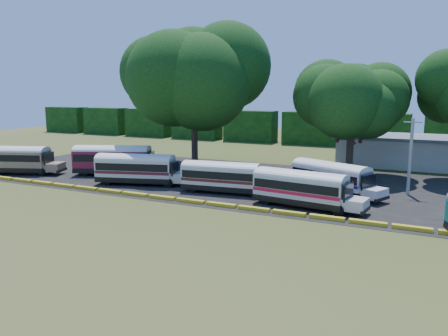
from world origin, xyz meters
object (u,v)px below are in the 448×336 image
at_px(bus_white_red, 302,187).
at_px(bus_red, 115,158).
at_px(bus_cream_west, 137,167).
at_px(bus_beige, 15,158).
at_px(tree_west, 194,72).

bearing_deg(bus_white_red, bus_red, 176.03).
bearing_deg(bus_white_red, bus_cream_west, -177.51).
relative_size(bus_beige, bus_red, 0.95).
relative_size(bus_cream_west, tree_west, 0.58).
height_order(bus_beige, bus_white_red, bus_beige).
distance_m(bus_cream_west, tree_west, 15.23).
bearing_deg(tree_west, bus_beige, -143.69).
relative_size(bus_beige, tree_west, 0.59).
distance_m(bus_cream_west, bus_white_red, 18.15).
xyz_separation_m(bus_red, tree_west, (6.14, 8.10, 10.04)).
xyz_separation_m(bus_cream_west, tree_west, (0.53, 11.29, 10.21)).
xyz_separation_m(bus_beige, bus_red, (11.06, 4.53, 0.11)).
bearing_deg(bus_cream_west, bus_white_red, -20.76).
distance_m(bus_white_red, tree_west, 24.03).
relative_size(bus_red, bus_white_red, 1.11).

